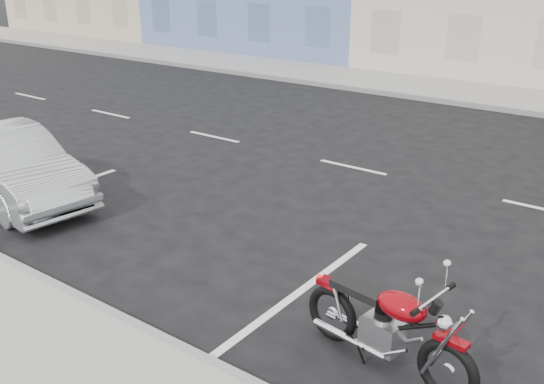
{
  "coord_description": "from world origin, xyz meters",
  "views": [
    {
      "loc": [
        3.96,
        -11.01,
        4.25
      ],
      "look_at": [
        -1.31,
        -3.88,
        0.8
      ],
      "focal_mm": 40.0,
      "sensor_mm": 36.0,
      "label": 1
    }
  ],
  "objects": [
    {
      "name": "sidewalk_far",
      "position": [
        -5.0,
        8.7,
        0.07
      ],
      "size": [
        80.0,
        3.4,
        0.15
      ],
      "primitive_type": "cube",
      "color": "gray",
      "rests_on": "ground"
    },
    {
      "name": "motorcycle",
      "position": [
        2.42,
        -5.9,
        0.5
      ],
      "size": [
        2.19,
        0.75,
        1.1
      ],
      "rotation": [
        0.0,
        0.0,
        -0.14
      ],
      "color": "black",
      "rests_on": "ground"
    },
    {
      "name": "curb_far",
      "position": [
        -5.0,
        7.0,
        0.08
      ],
      "size": [
        80.0,
        0.12,
        0.16
      ],
      "primitive_type": "cube",
      "color": "gray",
      "rests_on": "ground"
    },
    {
      "name": "sedan_silver",
      "position": [
        -6.18,
        -5.4,
        0.67
      ],
      "size": [
        4.23,
        1.97,
        1.34
      ],
      "primitive_type": "imported",
      "rotation": [
        0.0,
        0.0,
        1.43
      ],
      "color": "#969A9D",
      "rests_on": "ground"
    },
    {
      "name": "ground",
      "position": [
        0.0,
        0.0,
        0.0
      ],
      "size": [
        120.0,
        120.0,
        0.0
      ],
      "primitive_type": "plane",
      "color": "black",
      "rests_on": "ground"
    }
  ]
}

